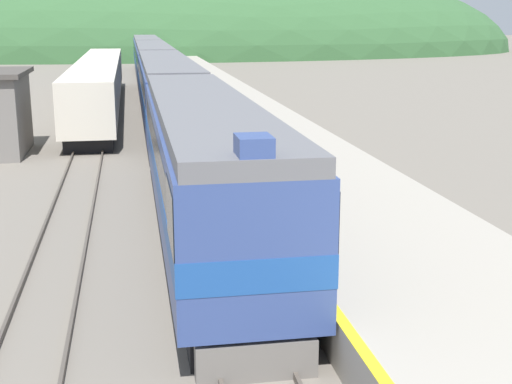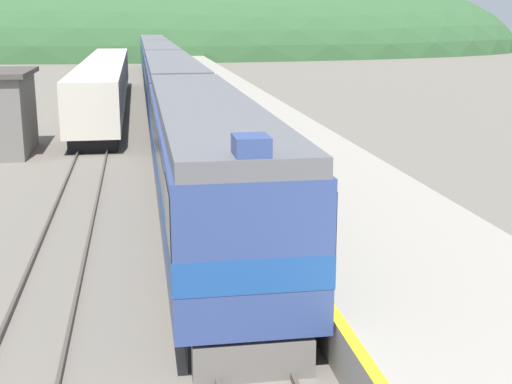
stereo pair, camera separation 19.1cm
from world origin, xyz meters
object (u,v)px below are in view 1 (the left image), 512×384
(siding_train, at_px, (100,84))
(carriage_second, at_px, (167,92))
(express_train_lead_car, at_px, (205,164))
(carriage_third, at_px, (153,66))
(carriage_fourth, at_px, (147,53))

(siding_train, bearing_deg, carriage_second, -68.50)
(siding_train, bearing_deg, express_train_lead_car, -82.42)
(express_train_lead_car, distance_m, carriage_second, 21.79)
(carriage_third, bearing_deg, carriage_second, -90.00)
(carriage_third, bearing_deg, siding_train, -110.04)
(express_train_lead_car, bearing_deg, carriage_fourth, 90.00)
(carriage_second, xyz_separation_m, carriage_fourth, (0.00, 46.25, 0.00))
(express_train_lead_car, xyz_separation_m, siding_train, (-4.38, 32.91, -0.47))
(express_train_lead_car, distance_m, carriage_fourth, 68.04)
(carriage_fourth, distance_m, siding_train, 35.41)
(siding_train, bearing_deg, carriage_third, 69.96)
(carriage_fourth, relative_size, siding_train, 0.59)
(express_train_lead_car, height_order, carriage_fourth, express_train_lead_car)
(carriage_second, xyz_separation_m, siding_train, (-4.38, 11.12, -0.46))
(express_train_lead_car, xyz_separation_m, carriage_second, (0.00, 21.79, -0.01))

